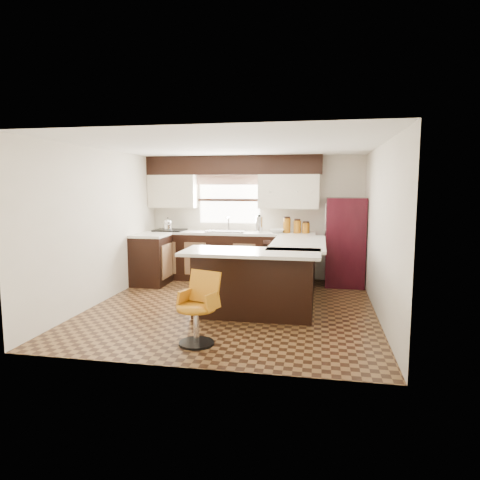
% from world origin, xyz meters
% --- Properties ---
extents(floor, '(4.40, 4.40, 0.00)m').
position_xyz_m(floor, '(0.00, 0.00, 0.00)').
color(floor, '#49301A').
rests_on(floor, ground).
extents(ceiling, '(4.40, 4.40, 0.00)m').
position_xyz_m(ceiling, '(0.00, 0.00, 2.40)').
color(ceiling, silver).
rests_on(ceiling, wall_back).
extents(wall_back, '(4.40, 0.00, 4.40)m').
position_xyz_m(wall_back, '(0.00, 2.20, 1.20)').
color(wall_back, beige).
rests_on(wall_back, floor).
extents(wall_front, '(4.40, 0.00, 4.40)m').
position_xyz_m(wall_front, '(0.00, -2.20, 1.20)').
color(wall_front, beige).
rests_on(wall_front, floor).
extents(wall_left, '(0.00, 4.40, 4.40)m').
position_xyz_m(wall_left, '(-2.10, 0.00, 1.20)').
color(wall_left, beige).
rests_on(wall_left, floor).
extents(wall_right, '(0.00, 4.40, 4.40)m').
position_xyz_m(wall_right, '(2.10, 0.00, 1.20)').
color(wall_right, beige).
rests_on(wall_right, floor).
extents(base_cab_back, '(3.30, 0.60, 0.90)m').
position_xyz_m(base_cab_back, '(-0.45, 1.90, 0.45)').
color(base_cab_back, black).
rests_on(base_cab_back, floor).
extents(base_cab_left, '(0.60, 0.70, 0.90)m').
position_xyz_m(base_cab_left, '(-1.80, 1.25, 0.45)').
color(base_cab_left, black).
rests_on(base_cab_left, floor).
extents(counter_back, '(3.30, 0.60, 0.04)m').
position_xyz_m(counter_back, '(-0.45, 1.90, 0.92)').
color(counter_back, silver).
rests_on(counter_back, base_cab_back).
extents(counter_left, '(0.60, 0.70, 0.04)m').
position_xyz_m(counter_left, '(-1.80, 1.25, 0.92)').
color(counter_left, silver).
rests_on(counter_left, base_cab_left).
extents(soffit, '(3.40, 0.35, 0.36)m').
position_xyz_m(soffit, '(-0.40, 2.03, 2.22)').
color(soffit, black).
rests_on(soffit, wall_back).
extents(upper_cab_left, '(0.94, 0.35, 0.64)m').
position_xyz_m(upper_cab_left, '(-1.62, 2.03, 1.72)').
color(upper_cab_left, beige).
rests_on(upper_cab_left, wall_back).
extents(upper_cab_right, '(1.14, 0.35, 0.64)m').
position_xyz_m(upper_cab_right, '(0.68, 2.03, 1.72)').
color(upper_cab_right, beige).
rests_on(upper_cab_right, wall_back).
extents(window_pane, '(1.20, 0.02, 0.90)m').
position_xyz_m(window_pane, '(-0.50, 2.18, 1.55)').
color(window_pane, white).
rests_on(window_pane, wall_back).
extents(valance, '(1.30, 0.06, 0.18)m').
position_xyz_m(valance, '(-0.50, 2.14, 1.94)').
color(valance, '#D19B93').
rests_on(valance, wall_back).
extents(sink, '(0.75, 0.45, 0.03)m').
position_xyz_m(sink, '(-0.50, 1.88, 0.96)').
color(sink, '#B2B2B7').
rests_on(sink, counter_back).
extents(dishwasher, '(0.58, 0.03, 0.78)m').
position_xyz_m(dishwasher, '(0.55, 1.61, 0.43)').
color(dishwasher, black).
rests_on(dishwasher, floor).
extents(cooktop, '(0.58, 0.50, 0.02)m').
position_xyz_m(cooktop, '(-1.65, 1.88, 0.96)').
color(cooktop, black).
rests_on(cooktop, counter_back).
extents(peninsula_long, '(0.60, 1.95, 0.90)m').
position_xyz_m(peninsula_long, '(0.90, 0.62, 0.45)').
color(peninsula_long, black).
rests_on(peninsula_long, floor).
extents(peninsula_return, '(1.65, 0.60, 0.90)m').
position_xyz_m(peninsula_return, '(0.38, -0.35, 0.45)').
color(peninsula_return, black).
rests_on(peninsula_return, floor).
extents(counter_pen_long, '(0.84, 1.95, 0.04)m').
position_xyz_m(counter_pen_long, '(0.95, 0.62, 0.92)').
color(counter_pen_long, silver).
rests_on(counter_pen_long, peninsula_long).
extents(counter_pen_return, '(1.89, 0.84, 0.04)m').
position_xyz_m(counter_pen_return, '(0.35, -0.44, 0.92)').
color(counter_pen_return, silver).
rests_on(counter_pen_return, peninsula_return).
extents(refrigerator, '(0.69, 0.66, 1.62)m').
position_xyz_m(refrigerator, '(1.73, 1.83, 0.81)').
color(refrigerator, black).
rests_on(refrigerator, floor).
extents(bar_chair, '(0.57, 0.57, 0.84)m').
position_xyz_m(bar_chair, '(-0.10, -1.55, 0.42)').
color(bar_chair, '#BC7313').
rests_on(bar_chair, floor).
extents(kettle, '(0.18, 0.18, 0.24)m').
position_xyz_m(kettle, '(-1.69, 1.88, 1.09)').
color(kettle, silver).
rests_on(kettle, cooktop).
extents(percolator, '(0.14, 0.14, 0.30)m').
position_xyz_m(percolator, '(0.13, 1.90, 1.10)').
color(percolator, silver).
rests_on(percolator, counter_back).
extents(mixing_bowl, '(0.35, 0.35, 0.07)m').
position_xyz_m(mixing_bowl, '(0.47, 1.90, 0.98)').
color(mixing_bowl, white).
rests_on(mixing_bowl, counter_back).
extents(canister_large, '(0.14, 0.14, 0.28)m').
position_xyz_m(canister_large, '(0.66, 1.92, 1.08)').
color(canister_large, '#98590F').
rests_on(canister_large, counter_back).
extents(canister_med, '(0.14, 0.14, 0.23)m').
position_xyz_m(canister_med, '(0.86, 1.92, 1.06)').
color(canister_med, '#98590F').
rests_on(canister_med, counter_back).
extents(canister_small, '(0.14, 0.14, 0.19)m').
position_xyz_m(canister_small, '(1.02, 1.92, 1.04)').
color(canister_small, '#98590F').
rests_on(canister_small, counter_back).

